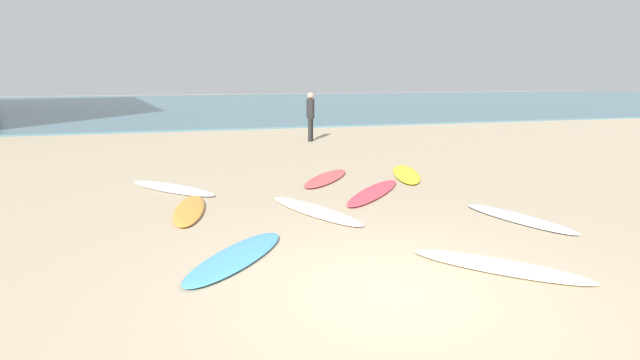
{
  "coord_description": "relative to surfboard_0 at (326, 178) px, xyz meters",
  "views": [
    {
      "loc": [
        -2.05,
        -4.5,
        2.28
      ],
      "look_at": [
        0.5,
        4.43,
        0.3
      ],
      "focal_mm": 27.41,
      "sensor_mm": 36.0,
      "label": 1
    }
  ],
  "objects": [
    {
      "name": "ground_plane",
      "position": [
        -1.03,
        -5.77,
        -0.04
      ],
      "size": [
        120.0,
        120.0,
        0.0
      ],
      "primitive_type": "plane",
      "color": "tan"
    },
    {
      "name": "ocean_water",
      "position": [
        -1.03,
        30.93,
        0.0
      ],
      "size": [
        120.0,
        40.0,
        0.08
      ],
      "primitive_type": "cube",
      "color": "slate",
      "rests_on": "ground_plane"
    },
    {
      "name": "surfboard_0",
      "position": [
        0.0,
        0.0,
        0.0
      ],
      "size": [
        1.76,
        2.08,
        0.07
      ],
      "primitive_type": "ellipsoid",
      "rotation": [
        0.0,
        0.0,
        2.5
      ],
      "color": "#E25154",
      "rests_on": "ground_plane"
    },
    {
      "name": "surfboard_1",
      "position": [
        -0.95,
        -2.5,
        -0.01
      ],
      "size": [
        1.4,
        2.4,
        0.06
      ],
      "primitive_type": "ellipsoid",
      "rotation": [
        0.0,
        0.0,
        3.54
      ],
      "color": "silver",
      "rests_on": "ground_plane"
    },
    {
      "name": "surfboard_2",
      "position": [
        -3.32,
        -0.08,
        -0.0
      ],
      "size": [
        1.98,
        2.21,
        0.07
      ],
      "primitive_type": "ellipsoid",
      "rotation": [
        0.0,
        0.0,
        3.84
      ],
      "color": "white",
      "rests_on": "ground_plane"
    },
    {
      "name": "surfboard_3",
      "position": [
        -3.01,
        -1.9,
        0.0
      ],
      "size": [
        0.72,
        2.08,
        0.08
      ],
      "primitive_type": "ellipsoid",
      "rotation": [
        0.0,
        0.0,
        -0.12
      ],
      "color": "gold",
      "rests_on": "ground_plane"
    },
    {
      "name": "surfboard_4",
      "position": [
        0.54,
        -5.52,
        -0.01
      ],
      "size": [
        1.87,
        1.9,
        0.06
      ],
      "primitive_type": "ellipsoid",
      "rotation": [
        0.0,
        0.0,
        3.91
      ],
      "color": "beige",
      "rests_on": "ground_plane"
    },
    {
      "name": "surfboard_5",
      "position": [
        -2.49,
        -4.35,
        0.0
      ],
      "size": [
        1.74,
        1.99,
        0.07
      ],
      "primitive_type": "ellipsoid",
      "rotation": [
        0.0,
        0.0,
        2.48
      ],
      "color": "#4DA2D8",
      "rests_on": "ground_plane"
    },
    {
      "name": "surfboard_6",
      "position": [
        1.93,
        -0.08,
        0.01
      ],
      "size": [
        1.3,
        2.35,
        0.09
      ],
      "primitive_type": "ellipsoid",
      "rotation": [
        0.0,
        0.0,
        -0.34
      ],
      "color": "yellow",
      "rests_on": "ground_plane"
    },
    {
      "name": "surfboard_7",
      "position": [
        2.09,
        -3.87,
        -0.0
      ],
      "size": [
        1.04,
        2.09,
        0.07
      ],
      "primitive_type": "ellipsoid",
      "rotation": [
        0.0,
        0.0,
        0.28
      ],
      "color": "white",
      "rests_on": "ground_plane"
    },
    {
      "name": "surfboard_8",
      "position": [
        0.51,
        -1.56,
        0.0
      ],
      "size": [
        2.03,
        2.2,
        0.08
      ],
      "primitive_type": "ellipsoid",
      "rotation": [
        0.0,
        0.0,
        2.42
      ],
      "color": "#E24456",
      "rests_on": "ground_plane"
    },
    {
      "name": "beachgoer_near",
      "position": [
        1.37,
        6.52,
        0.92
      ],
      "size": [
        0.38,
        0.38,
        1.72
      ],
      "rotation": [
        0.0,
        0.0,
        4.23
      ],
      "color": "black",
      "rests_on": "ground_plane"
    }
  ]
}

